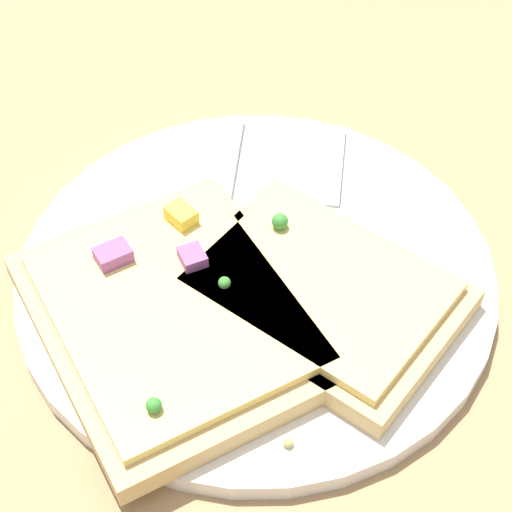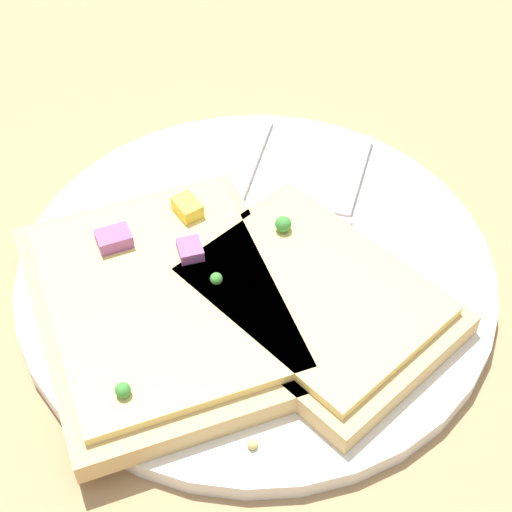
# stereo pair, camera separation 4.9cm
# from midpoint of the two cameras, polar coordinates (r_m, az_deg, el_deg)

# --- Properties ---
(ground_plane) EXTENTS (4.00, 4.00, 0.00)m
(ground_plane) POSITION_cam_midpoint_polar(r_m,az_deg,el_deg) (0.50, -2.76, -1.82)
(ground_plane) COLOR #9E7A51
(plate) EXTENTS (0.28, 0.28, 0.01)m
(plate) POSITION_cam_midpoint_polar(r_m,az_deg,el_deg) (0.50, -2.79, -1.38)
(plate) COLOR silver
(plate) RESTS_ON ground
(fork) EXTENTS (0.21, 0.03, 0.01)m
(fork) POSITION_cam_midpoint_polar(r_m,az_deg,el_deg) (0.50, -5.73, 0.35)
(fork) COLOR silver
(fork) RESTS_ON plate
(knife) EXTENTS (0.20, 0.03, 0.01)m
(knife) POSITION_cam_midpoint_polar(r_m,az_deg,el_deg) (0.52, 1.92, 2.42)
(knife) COLOR silver
(knife) RESTS_ON plate
(pizza_slice_main) EXTENTS (0.21, 0.20, 0.03)m
(pizza_slice_main) POSITION_cam_midpoint_polar(r_m,az_deg,el_deg) (0.46, -8.53, -4.11)
(pizza_slice_main) COLOR tan
(pizza_slice_main) RESTS_ON plate
(pizza_slice_corner) EXTENTS (0.17, 0.18, 0.03)m
(pizza_slice_corner) POSITION_cam_midpoint_polar(r_m,az_deg,el_deg) (0.47, 1.39, -2.62)
(pizza_slice_corner) COLOR tan
(pizza_slice_corner) RESTS_ON plate
(crumb_scatter) EXTENTS (0.12, 0.04, 0.01)m
(crumb_scatter) POSITION_cam_midpoint_polar(r_m,az_deg,el_deg) (0.47, -2.31, -3.42)
(crumb_scatter) COLOR tan
(crumb_scatter) RESTS_ON plate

